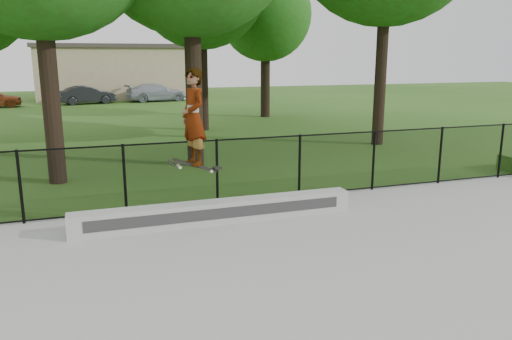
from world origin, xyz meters
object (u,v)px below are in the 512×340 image
object	(u,v)px
car_c	(157,92)
skater_airborne	(194,119)
grind_ledge	(218,212)
car_b	(87,95)

from	to	relation	value
car_c	skater_airborne	distance (m)	29.86
car_c	skater_airborne	world-z (taller)	skater_airborne
grind_ledge	car_c	xyz separation A→B (m)	(2.94, 29.48, 0.38)
car_b	skater_airborne	distance (m)	29.06
grind_ledge	car_b	world-z (taller)	car_b
grind_ledge	skater_airborne	size ratio (longest dim) A/B	2.83
grind_ledge	skater_airborne	world-z (taller)	skater_airborne
car_b	car_c	world-z (taller)	car_c
car_c	grind_ledge	bearing A→B (deg)	165.89
grind_ledge	car_b	size ratio (longest dim) A/B	1.60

